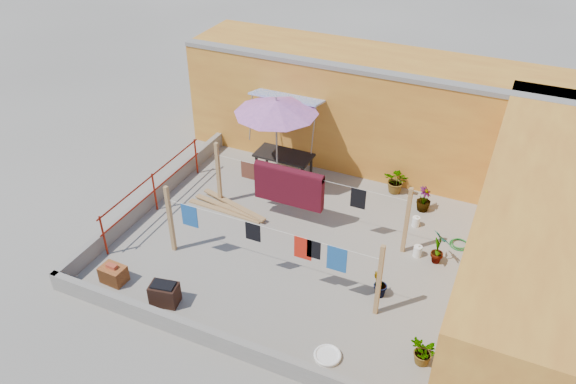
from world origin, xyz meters
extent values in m
plane|color=#9E998E|center=(0.00, 0.00, 0.00)|extent=(80.00, 80.00, 0.00)
cube|color=gold|center=(0.50, 4.70, 1.60)|extent=(11.00, 2.40, 3.20)
cube|color=gray|center=(0.50, 3.65, 3.15)|extent=(11.00, 0.35, 0.12)
cube|color=#2D51B2|center=(-1.60, 3.15, 2.25)|extent=(2.00, 0.79, 0.22)
cylinder|color=gray|center=(-2.55, 2.78, 1.60)|extent=(0.03, 0.30, 1.28)
cylinder|color=gray|center=(-0.65, 2.78, 1.60)|extent=(0.03, 0.30, 1.28)
cube|color=gold|center=(5.20, 0.00, 1.60)|extent=(2.40, 9.00, 3.20)
cube|color=gray|center=(0.00, -3.58, 0.22)|extent=(8.30, 0.16, 0.44)
cube|color=gray|center=(-4.08, 0.00, 0.22)|extent=(0.16, 7.30, 0.44)
cylinder|color=maroon|center=(-3.85, -2.20, 0.55)|extent=(0.05, 0.05, 1.10)
cylinder|color=maroon|center=(-3.85, -0.20, 0.55)|extent=(0.05, 0.05, 1.10)
cylinder|color=maroon|center=(-3.85, 1.80, 0.55)|extent=(0.05, 0.05, 1.10)
cylinder|color=maroon|center=(-3.85, -0.20, 1.05)|extent=(0.04, 4.20, 0.04)
cylinder|color=maroon|center=(-3.85, -0.20, 0.60)|extent=(0.04, 4.20, 0.04)
cube|color=tan|center=(-2.50, -1.40, 0.90)|extent=(0.09, 0.09, 1.80)
cube|color=tan|center=(2.50, -1.40, 0.90)|extent=(0.09, 0.09, 1.80)
cube|color=tan|center=(2.50, 0.80, 0.90)|extent=(0.09, 0.09, 1.80)
cube|color=tan|center=(-2.50, 0.80, 0.90)|extent=(0.09, 0.09, 1.80)
cylinder|color=silver|center=(0.00, -1.40, 1.45)|extent=(5.00, 0.01, 0.01)
cylinder|color=silver|center=(0.00, 0.80, 1.45)|extent=(5.00, 0.01, 0.01)
cube|color=#430B16|center=(-0.48, 0.80, 1.02)|extent=(1.80, 0.22, 0.95)
cube|color=black|center=(1.30, 0.80, 1.18)|extent=(0.37, 0.02, 0.53)
cube|color=brown|center=(-1.61, 0.80, 1.21)|extent=(0.40, 0.02, 0.47)
cube|color=#1C529A|center=(-1.94, -1.40, 1.17)|extent=(0.41, 0.02, 0.57)
cube|color=black|center=(-0.34, -1.40, 1.23)|extent=(0.35, 0.02, 0.45)
cube|color=red|center=(0.83, -1.40, 1.17)|extent=(0.39, 0.02, 0.55)
cube|color=#1C529A|center=(1.58, -1.40, 1.14)|extent=(0.43, 0.02, 0.61)
cube|color=black|center=(1.07, -1.40, 1.22)|extent=(0.30, 0.02, 0.45)
cylinder|color=gray|center=(-1.46, 2.17, 0.03)|extent=(0.40, 0.40, 0.07)
cylinder|color=gray|center=(-1.46, 2.17, 1.28)|extent=(0.05, 0.05, 2.55)
cone|color=#CE6EB8|center=(-1.46, 2.17, 2.42)|extent=(2.31, 2.31, 0.36)
cylinder|color=gray|center=(-1.46, 2.17, 2.62)|extent=(0.04, 0.04, 0.11)
cube|color=black|center=(-1.47, 2.63, 0.72)|extent=(1.61, 0.81, 0.06)
cube|color=black|center=(-2.17, 2.31, 0.35)|extent=(0.06, 0.06, 0.70)
cube|color=black|center=(-2.17, 2.96, 0.35)|extent=(0.06, 0.06, 0.70)
cube|color=black|center=(-0.76, 2.31, 0.35)|extent=(0.06, 0.06, 0.70)
cube|color=black|center=(-0.76, 2.95, 0.35)|extent=(0.06, 0.06, 0.70)
cube|color=#9A5023|center=(-3.09, -2.88, 0.20)|extent=(0.56, 0.42, 0.40)
cube|color=#B9482B|center=(-3.09, -2.88, 0.44)|extent=(0.25, 0.13, 0.08)
cube|color=tan|center=(-2.18, 0.44, 0.02)|extent=(2.16, 0.24, 0.04)
cube|color=tan|center=(-2.10, 0.56, 0.07)|extent=(2.15, 0.43, 0.04)
cube|color=tan|center=(-2.02, 0.68, 0.12)|extent=(2.12, 0.72, 0.04)
cube|color=black|center=(-1.67, -2.97, 0.24)|extent=(0.65, 0.50, 0.49)
cube|color=black|center=(-1.67, -2.97, 0.51)|extent=(0.54, 0.38, 0.04)
cylinder|color=white|center=(2.01, -2.91, 0.03)|extent=(0.51, 0.51, 0.07)
torus|color=white|center=(2.01, -2.91, 0.07)|extent=(0.54, 0.54, 0.06)
cylinder|color=white|center=(2.54, 1.90, 0.13)|extent=(0.19, 0.19, 0.26)
cylinder|color=white|center=(2.54, 1.90, 0.28)|extent=(0.05, 0.05, 0.04)
cylinder|color=white|center=(2.86, 0.76, 0.14)|extent=(0.20, 0.20, 0.28)
cylinder|color=white|center=(2.86, 0.76, 0.30)|extent=(0.06, 0.06, 0.05)
torus|color=#176921|center=(3.70, 1.58, 0.02)|extent=(0.47, 0.47, 0.03)
torus|color=#176921|center=(3.70, 1.58, 0.05)|extent=(0.40, 0.40, 0.03)
imported|color=#195819|center=(1.67, 3.20, 0.37)|extent=(0.70, 0.62, 0.75)
imported|color=#195819|center=(2.54, 2.66, 0.34)|extent=(0.44, 0.44, 0.68)
imported|color=#195819|center=(3.32, 0.72, 0.47)|extent=(0.57, 0.60, 0.94)
imported|color=#195819|center=(2.42, -0.91, 0.33)|extent=(0.41, 0.45, 0.67)
imported|color=#195819|center=(3.70, -2.30, 0.30)|extent=(0.68, 0.71, 0.60)
camera|label=1|loc=(4.28, -9.75, 8.66)|focal=35.00mm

